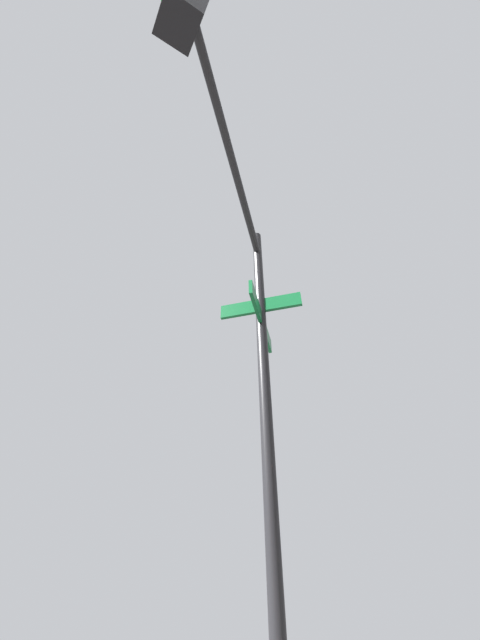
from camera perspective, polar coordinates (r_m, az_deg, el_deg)
traffic_signal_near at (r=3.35m, az=-1.11°, el=13.34°), size 2.49×2.57×5.79m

